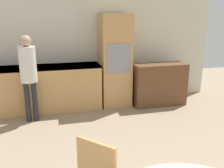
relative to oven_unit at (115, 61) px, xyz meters
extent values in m
cube|color=beige|center=(-0.66, 0.34, 0.33)|extent=(6.03, 0.05, 2.60)
cube|color=tan|center=(-1.59, -0.01, -0.51)|extent=(2.47, 0.60, 0.92)
cube|color=black|center=(-1.59, -0.01, -0.06)|extent=(2.47, 0.60, 0.03)
cube|color=tan|center=(0.00, 0.00, 0.00)|extent=(0.62, 0.58, 1.94)
cube|color=gray|center=(0.00, -0.29, 0.10)|extent=(0.50, 0.01, 0.60)
cube|color=brown|center=(0.94, -0.23, -0.52)|extent=(1.14, 0.45, 0.90)
cylinder|color=#262628|center=(-1.79, -0.49, -0.59)|extent=(0.09, 0.09, 0.76)
cylinder|color=#262628|center=(-1.65, -0.49, -0.59)|extent=(0.09, 0.09, 0.76)
cylinder|color=silver|center=(-1.72, -0.49, 0.10)|extent=(0.29, 0.29, 0.63)
sphere|color=tan|center=(-1.72, -0.49, 0.51)|extent=(0.19, 0.19, 0.19)
camera|label=1|loc=(-1.34, -5.04, 0.97)|focal=40.00mm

